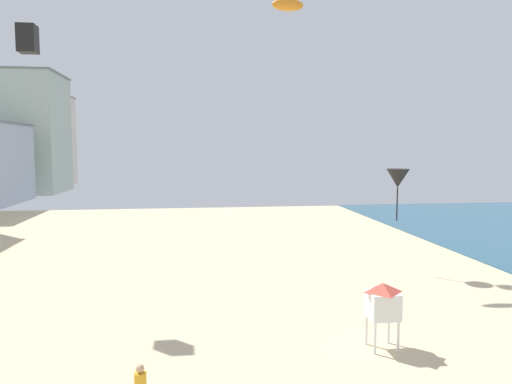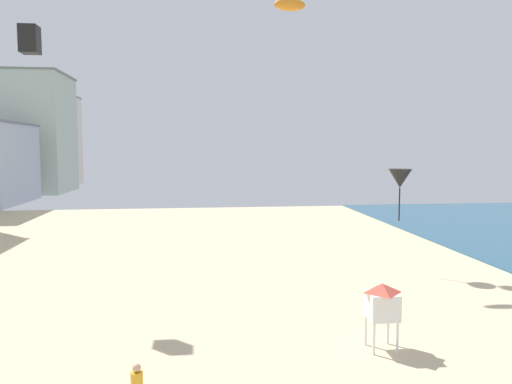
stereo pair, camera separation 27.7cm
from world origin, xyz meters
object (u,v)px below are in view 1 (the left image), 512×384
Objects in this scene: lifeguard_stand at (383,301)px; kite_black_box at (28,39)px; kite_orange_parafoil at (288,5)px; kite_black_delta at (398,178)px.

lifeguard_stand is 20.21m from kite_black_box.
kite_black_box is 14.93m from kite_orange_parafoil.
lifeguard_stand is 1.91× the size of kite_black_box.
kite_black_delta is at bearing 69.21° from lifeguard_stand.
kite_black_box is at bearing -160.59° from kite_orange_parafoil.
kite_black_delta reaches higher than lifeguard_stand.
kite_black_box reaches higher than lifeguard_stand.
lifeguard_stand is 0.80× the size of kite_black_delta.
kite_black_box reaches higher than kite_black_delta.
kite_black_delta is at bearing 8.18° from kite_black_box.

